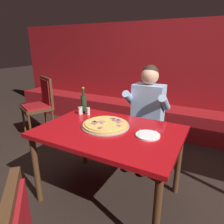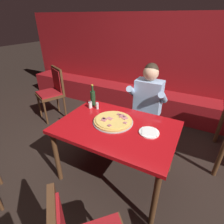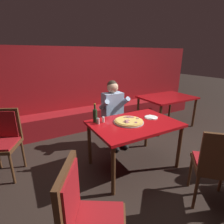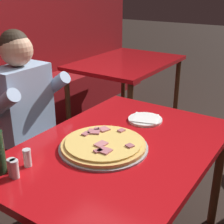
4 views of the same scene
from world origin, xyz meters
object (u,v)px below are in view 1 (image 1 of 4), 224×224
shaker_parmesan (81,111)px  shaker_black_pepper (80,111)px  beer_bottle (84,103)px  plate_white_paper (148,135)px  pizza (106,125)px  dining_chair_far_left (41,102)px  shaker_red_pepper_flakes (88,112)px  diner_seated_blue_shirt (145,113)px  main_dining_table (109,138)px

shaker_parmesan → shaker_black_pepper: same height
beer_bottle → shaker_parmesan: 0.10m
plate_white_paper → shaker_black_pepper: shaker_black_pepper is taller
pizza → dining_chair_far_left: dining_chair_far_left is taller
shaker_red_pepper_flakes → diner_seated_blue_shirt: 0.71m
shaker_parmesan → diner_seated_blue_shirt: (0.59, 0.52, -0.08)m
shaker_red_pepper_flakes → shaker_parmesan: bearing=-174.1°
pizza → shaker_black_pepper: shaker_black_pepper is taller
plate_white_paper → shaker_black_pepper: bearing=168.2°
main_dining_table → shaker_black_pepper: (-0.50, 0.22, 0.12)m
main_dining_table → beer_bottle: 0.63m
shaker_red_pepper_flakes → shaker_black_pepper: bearing=-164.1°
plate_white_paper → diner_seated_blue_shirt: bearing=110.6°
main_dining_table → shaker_black_pepper: 0.56m
shaker_red_pepper_flakes → beer_bottle: bearing=148.6°
beer_bottle → dining_chair_far_left: bearing=158.9°
beer_bottle → main_dining_table: bearing=-31.4°
main_dining_table → dining_chair_far_left: bearing=155.8°
dining_chair_far_left → pizza: bearing=-23.6°
pizza → plate_white_paper: bearing=-1.8°
plate_white_paper → diner_seated_blue_shirt: diner_seated_blue_shirt is taller
plate_white_paper → shaker_parmesan: 0.88m
pizza → diner_seated_blue_shirt: bearing=77.1°
beer_bottle → shaker_black_pepper: 0.12m
pizza → shaker_black_pepper: size_ratio=5.35×
shaker_parmesan → shaker_black_pepper: 0.02m
dining_chair_far_left → shaker_red_pepper_flakes: bearing=-21.9°
beer_bottle → shaker_black_pepper: (0.01, -0.09, -0.07)m
shaker_black_pepper → dining_chair_far_left: size_ratio=0.09×
dining_chair_far_left → shaker_parmesan: bearing=-23.8°
main_dining_table → shaker_red_pepper_flakes: shaker_red_pepper_flakes is taller
main_dining_table → plate_white_paper: 0.37m
main_dining_table → beer_bottle: (-0.51, 0.31, 0.19)m
shaker_black_pepper → dining_chair_far_left: (-1.26, 0.58, -0.21)m
plate_white_paper → diner_seated_blue_shirt: 0.76m
shaker_black_pepper → dining_chair_far_left: dining_chair_far_left is taller
shaker_parmesan → dining_chair_far_left: 1.40m
main_dining_table → plate_white_paper: size_ratio=6.18×
shaker_red_pepper_flakes → dining_chair_far_left: (-1.36, 0.55, -0.21)m
main_dining_table → beer_bottle: beer_bottle is taller
pizza → diner_seated_blue_shirt: (0.16, 0.70, -0.06)m
plate_white_paper → shaker_parmesan: size_ratio=2.44×
shaker_parmesan → shaker_black_pepper: bearing=-92.3°
shaker_parmesan → shaker_red_pepper_flakes: same height
pizza → beer_bottle: (-0.44, 0.26, 0.09)m
shaker_black_pepper → main_dining_table: bearing=-23.6°
plate_white_paper → dining_chair_far_left: bearing=160.4°
plate_white_paper → dining_chair_far_left: 2.26m
plate_white_paper → beer_bottle: beer_bottle is taller
shaker_parmesan → shaker_black_pepper: size_ratio=1.00×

